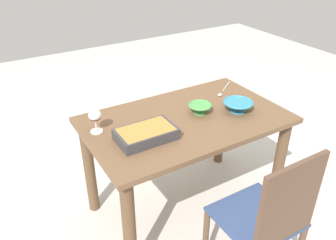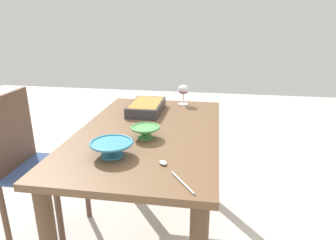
{
  "view_description": "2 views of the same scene",
  "coord_description": "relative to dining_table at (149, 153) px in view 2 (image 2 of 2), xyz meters",
  "views": [
    {
      "loc": [
        -1.09,
        -1.6,
        1.84
      ],
      "look_at": [
        -0.15,
        -0.02,
        0.8
      ],
      "focal_mm": 36.88,
      "sensor_mm": 36.0,
      "label": 1
    },
    {
      "loc": [
        1.56,
        0.36,
        1.37
      ],
      "look_at": [
        -0.13,
        0.09,
        0.78
      ],
      "focal_mm": 32.38,
      "sensor_mm": 36.0,
      "label": 2
    }
  ],
  "objects": [
    {
      "name": "casserole_dish",
      "position": [
        -0.34,
        -0.09,
        0.18
      ],
      "size": [
        0.34,
        0.21,
        0.07
      ],
      "color": "#38383D",
      "rests_on": "dining_table"
    },
    {
      "name": "small_bowl",
      "position": [
        0.35,
        -0.1,
        0.18
      ],
      "size": [
        0.2,
        0.2,
        0.07
      ],
      "color": "teal",
      "rests_on": "dining_table"
    },
    {
      "name": "mixing_bowl",
      "position": [
        0.11,
        0.01,
        0.18
      ],
      "size": [
        0.15,
        0.15,
        0.07
      ],
      "color": "#4C994C",
      "rests_on": "dining_table"
    },
    {
      "name": "chair",
      "position": [
        0.02,
        -0.75,
        -0.1
      ],
      "size": [
        0.41,
        0.4,
        0.94
      ],
      "color": "#334772",
      "rests_on": "ground_plane"
    },
    {
      "name": "serving_spoon",
      "position": [
        0.45,
        0.19,
        0.15
      ],
      "size": [
        0.25,
        0.18,
        0.01
      ],
      "color": "silver",
      "rests_on": "dining_table"
    },
    {
      "name": "dining_table",
      "position": [
        0.0,
        0.0,
        0.0
      ],
      "size": [
        1.29,
        0.79,
        0.76
      ],
      "color": "brown",
      "rests_on": "ground_plane"
    },
    {
      "name": "ground_plane",
      "position": [
        0.0,
        0.0,
        -0.62
      ],
      "size": [
        8.0,
        8.0,
        0.0
      ],
      "primitive_type": "plane",
      "color": "beige"
    },
    {
      "name": "wine_glass",
      "position": [
        -0.55,
        0.13,
        0.24
      ],
      "size": [
        0.08,
        0.08,
        0.15
      ],
      "color": "white",
      "rests_on": "dining_table"
    }
  ]
}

